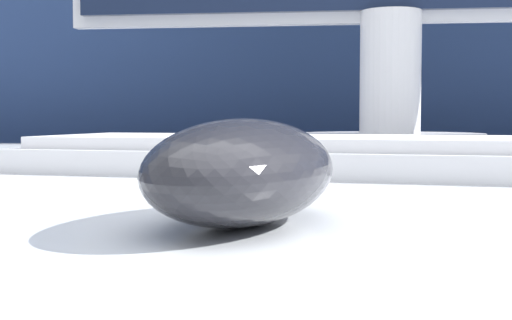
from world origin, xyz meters
name	(u,v)px	position (x,y,z in m)	size (l,w,h in m)	color
partition_panel	(296,208)	(0.00, 0.64, 0.63)	(5.00, 0.03, 1.26)	navy
computer_mouse_near	(243,171)	(0.04, -0.19, 0.75)	(0.08, 0.12, 0.04)	#232328
keyboard	(322,155)	(0.06, 0.04, 0.75)	(0.42, 0.20, 0.02)	silver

